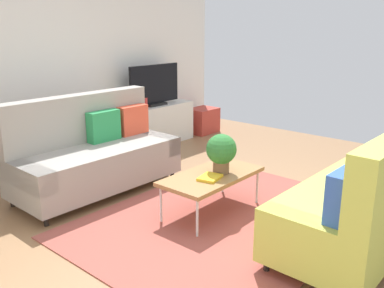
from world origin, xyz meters
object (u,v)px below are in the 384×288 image
object	(u,v)px
potted_plant	(221,151)
bottle_1	(141,103)
couch_green	(365,200)
tv_console	(155,125)
vase_0	(124,106)
coffee_table	(212,177)
table_book_0	(210,178)
tv	(155,86)
couch_beige	(94,153)
bottle_2	(146,103)
storage_trunk	(203,120)
bottle_0	(136,102)

from	to	relation	value
potted_plant	bottle_1	distance (m)	2.54
couch_green	bottle_1	xyz separation A→B (m)	(0.85, 3.69, 0.28)
tv_console	bottle_1	bearing A→B (deg)	-172.95
vase_0	coffee_table	bearing A→B (deg)	-110.25
couch_green	table_book_0	xyz separation A→B (m)	(-0.40, 1.35, -0.01)
tv	bottle_1	size ratio (longest dim) A/B	5.76
coffee_table	tv_console	bearing A→B (deg)	57.88
couch_beige	tv	bearing A→B (deg)	-153.78
tv_console	bottle_1	xyz separation A→B (m)	(-0.32, -0.04, 0.41)
potted_plant	vase_0	size ratio (longest dim) A/B	2.98
couch_green	bottle_2	world-z (taller)	couch_green
couch_beige	storage_trunk	distance (m)	3.05
potted_plant	bottle_0	bearing A→B (deg)	68.05
coffee_table	potted_plant	size ratio (longest dim) A/B	2.72
couch_green	bottle_0	distance (m)	3.78
coffee_table	bottle_1	world-z (taller)	bottle_1
table_book_0	couch_green	bearing A→B (deg)	-73.56
tv_console	table_book_0	bearing A→B (deg)	-123.37
table_book_0	bottle_0	bearing A→B (deg)	63.98
bottle_1	bottle_2	world-z (taller)	bottle_1
coffee_table	potted_plant	xyz separation A→B (m)	(0.09, -0.04, 0.26)
tv	bottle_1	xyz separation A→B (m)	(-0.32, -0.02, -0.23)
table_book_0	bottle_0	world-z (taller)	bottle_0
bottle_0	bottle_1	distance (m)	0.10
tv_console	couch_green	bearing A→B (deg)	-107.40
bottle_0	potted_plant	bearing A→B (deg)	-111.95
couch_beige	tv	xyz separation A→B (m)	(1.83, 0.87, 0.51)
storage_trunk	vase_0	bearing A→B (deg)	174.90
coffee_table	couch_beige	bearing A→B (deg)	105.03
bottle_1	table_book_0	bearing A→B (deg)	-118.00
couch_green	coffee_table	world-z (taller)	couch_green
potted_plant	tv_console	bearing A→B (deg)	60.03
potted_plant	coffee_table	bearing A→B (deg)	154.20
storage_trunk	coffee_table	bearing A→B (deg)	-139.07
table_book_0	bottle_0	xyz separation A→B (m)	(1.14, 2.34, 0.31)
tv	bottle_2	xyz separation A→B (m)	(-0.22, -0.02, -0.24)
potted_plant	table_book_0	xyz separation A→B (m)	(-0.21, -0.03, -0.22)
coffee_table	bottle_2	size ratio (longest dim) A/B	7.20
couch_green	tv_console	xyz separation A→B (m)	(1.17, 3.73, -0.13)
table_book_0	vase_0	xyz separation A→B (m)	(0.99, 2.43, 0.27)
storage_trunk	vase_0	distance (m)	1.76
vase_0	bottle_2	size ratio (longest dim) A/B	0.89
tv_console	bottle_1	size ratio (longest dim) A/B	8.06
tv_console	vase_0	xyz separation A→B (m)	(-0.58, 0.05, 0.39)
table_book_0	bottle_1	xyz separation A→B (m)	(1.25, 2.34, 0.29)
couch_green	tv	size ratio (longest dim) A/B	1.91
table_book_0	vase_0	size ratio (longest dim) A/B	1.77
tv_console	vase_0	bearing A→B (deg)	175.07
storage_trunk	couch_beige	bearing A→B (deg)	-164.91
storage_trunk	bottle_2	world-z (taller)	bottle_2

